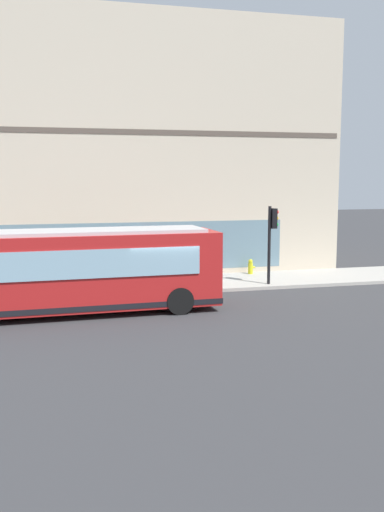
% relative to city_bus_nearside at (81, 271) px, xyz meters
% --- Properties ---
extents(ground, '(120.00, 120.00, 0.00)m').
position_rel_city_bus_nearside_xyz_m(ground, '(-0.13, -2.88, -1.55)').
color(ground, '#38383A').
extents(sidewalk_curb, '(3.97, 40.00, 0.15)m').
position_rel_city_bus_nearside_xyz_m(sidewalk_curb, '(4.45, -2.88, -1.48)').
color(sidewalk_curb, '#B2ADA3').
rests_on(sidewalk_curb, ground).
extents(building_corner, '(8.96, 21.72, 12.87)m').
position_rel_city_bus_nearside_xyz_m(building_corner, '(10.89, -2.88, 4.87)').
color(building_corner, beige).
rests_on(building_corner, ground).
extents(city_bus_nearside, '(2.81, 10.10, 3.07)m').
position_rel_city_bus_nearside_xyz_m(city_bus_nearside, '(0.00, 0.00, 0.00)').
color(city_bus_nearside, red).
rests_on(city_bus_nearside, ground).
extents(traffic_light_near_corner, '(0.32, 0.49, 3.52)m').
position_rel_city_bus_nearside_xyz_m(traffic_light_near_corner, '(3.06, -8.67, 1.05)').
color(traffic_light_near_corner, black).
rests_on(traffic_light_near_corner, sidewalk_curb).
extents(fire_hydrant, '(0.35, 0.35, 0.74)m').
position_rel_city_bus_nearside_xyz_m(fire_hydrant, '(5.87, -8.70, -1.04)').
color(fire_hydrant, gold).
rests_on(fire_hydrant, sidewalk_curb).
extents(pedestrian_by_light_pole, '(0.32, 0.32, 1.59)m').
position_rel_city_bus_nearside_xyz_m(pedestrian_by_light_pole, '(5.46, -6.32, -0.50)').
color(pedestrian_by_light_pole, black).
rests_on(pedestrian_by_light_pole, sidewalk_curb).
extents(pedestrian_near_building_entrance, '(0.32, 0.32, 1.75)m').
position_rel_city_bus_nearside_xyz_m(pedestrian_near_building_entrance, '(5.32, 0.98, -0.39)').
color(pedestrian_near_building_entrance, '#3F8C4C').
rests_on(pedestrian_near_building_entrance, sidewalk_curb).
extents(pedestrian_walking_along_curb, '(0.32, 0.32, 1.70)m').
position_rel_city_bus_nearside_xyz_m(pedestrian_walking_along_curb, '(5.86, -2.47, -0.43)').
color(pedestrian_walking_along_curb, '#B23338').
rests_on(pedestrian_walking_along_curb, sidewalk_curb).
extents(newspaper_vending_box, '(0.44, 0.43, 0.90)m').
position_rel_city_bus_nearside_xyz_m(newspaper_vending_box, '(5.67, -0.91, -0.95)').
color(newspaper_vending_box, '#197233').
rests_on(newspaper_vending_box, sidewalk_curb).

